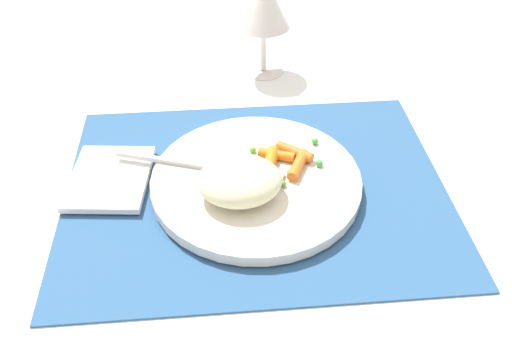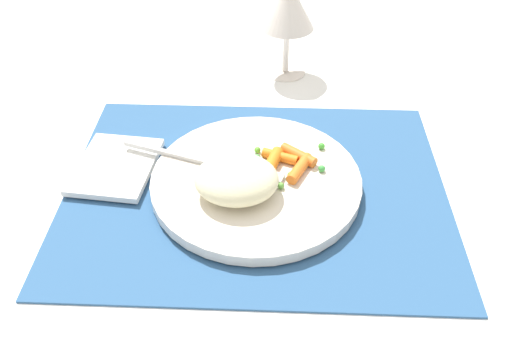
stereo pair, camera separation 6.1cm
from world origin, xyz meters
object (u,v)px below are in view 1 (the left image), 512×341
(napkin, at_px, (110,178))
(fork, at_px, (215,168))
(carrot_portion, at_px, (284,159))
(plate, at_px, (256,181))
(rice_mound, at_px, (240,181))
(wine_glass, at_px, (264,6))

(napkin, bearing_deg, fork, -3.94)
(carrot_portion, distance_m, napkin, 0.22)
(plate, height_order, napkin, plate)
(carrot_portion, height_order, fork, carrot_portion)
(rice_mound, relative_size, fork, 0.47)
(carrot_portion, bearing_deg, napkin, 179.22)
(carrot_portion, bearing_deg, fork, -175.96)
(plate, height_order, wine_glass, wine_glass)
(rice_mound, height_order, napkin, rice_mound)
(plate, xyz_separation_m, carrot_portion, (0.04, 0.02, 0.01))
(plate, relative_size, fork, 1.22)
(wine_glass, bearing_deg, napkin, -129.54)
(plate, height_order, rice_mound, rice_mound)
(plate, xyz_separation_m, rice_mound, (-0.02, -0.03, 0.03))
(plate, bearing_deg, rice_mound, -125.87)
(carrot_portion, xyz_separation_m, napkin, (-0.21, 0.00, -0.02))
(napkin, bearing_deg, rice_mound, -19.11)
(fork, height_order, napkin, fork)
(carrot_portion, bearing_deg, plate, -148.68)
(plate, bearing_deg, wine_glass, 82.79)
(plate, relative_size, rice_mound, 2.62)
(carrot_portion, height_order, wine_glass, wine_glass)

